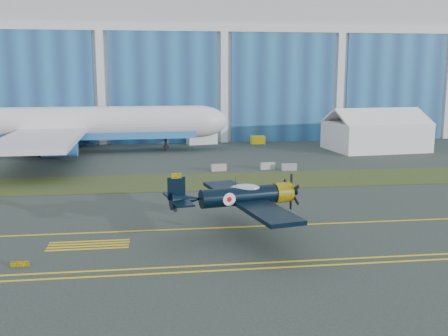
{
  "coord_description": "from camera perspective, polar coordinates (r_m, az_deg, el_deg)",
  "views": [
    {
      "loc": [
        -12.96,
        -46.61,
        12.69
      ],
      "look_at": [
        -6.48,
        1.47,
        3.87
      ],
      "focal_mm": 42.0,
      "sensor_mm": 36.0,
      "label": 1
    }
  ],
  "objects": [
    {
      "name": "ground",
      "position": [
        50.01,
        7.62,
        -4.48
      ],
      "size": [
        260.0,
        260.0,
        0.0
      ],
      "primitive_type": "plane",
      "color": "#303A36",
      "rests_on": "ground"
    },
    {
      "name": "grass_median",
      "position": [
        63.26,
        4.3,
        -1.28
      ],
      "size": [
        260.0,
        10.0,
        0.02
      ],
      "primitive_type": "cube",
      "color": "#475128",
      "rests_on": "ground"
    },
    {
      "name": "hangar",
      "position": [
        119.12,
        -1.47,
        11.4
      ],
      "size": [
        220.0,
        45.7,
        30.0
      ],
      "color": "silver",
      "rests_on": "ground"
    },
    {
      "name": "taxiway_centreline",
      "position": [
        45.39,
        9.29,
        -6.05
      ],
      "size": [
        200.0,
        0.2,
        0.02
      ],
      "primitive_type": "cube",
      "color": "yellow",
      "rests_on": "ground"
    },
    {
      "name": "edge_line_near",
      "position": [
        36.87,
        13.63,
        -10.11
      ],
      "size": [
        80.0,
        0.2,
        0.02
      ],
      "primitive_type": "cube",
      "color": "yellow",
      "rests_on": "ground"
    },
    {
      "name": "edge_line_far",
      "position": [
        37.75,
        13.07,
        -9.6
      ],
      "size": [
        80.0,
        0.2,
        0.02
      ],
      "primitive_type": "cube",
      "color": "yellow",
      "rests_on": "ground"
    },
    {
      "name": "hold_short_ladder",
      "position": [
        40.85,
        -14.52,
        -8.12
      ],
      "size": [
        6.0,
        2.4,
        0.02
      ],
      "primitive_type": null,
      "color": "yellow",
      "rests_on": "ground"
    },
    {
      "name": "guard_board_left",
      "position": [
        37.89,
        -21.33,
        -9.71
      ],
      "size": [
        1.2,
        0.15,
        0.35
      ],
      "primitive_type": "cube",
      "color": "yellow",
      "rests_on": "ground"
    },
    {
      "name": "warbird",
      "position": [
        40.72,
        1.7,
        -3.08
      ],
      "size": [
        14.64,
        16.53,
        4.25
      ],
      "rotation": [
        0.0,
        0.0,
        0.21
      ],
      "color": "black",
      "rests_on": "ground"
    },
    {
      "name": "jetliner",
      "position": [
        87.61,
        -17.52,
        8.4
      ],
      "size": [
        61.37,
        52.47,
        20.98
      ],
      "rotation": [
        0.0,
        0.0,
        0.02
      ],
      "color": "silver",
      "rests_on": "ground"
    },
    {
      "name": "tent",
      "position": [
        90.8,
        16.19,
        4.11
      ],
      "size": [
        16.19,
        12.56,
        7.05
      ],
      "rotation": [
        0.0,
        0.0,
        0.1
      ],
      "color": "white",
      "rests_on": "ground"
    },
    {
      "name": "shipping_container",
      "position": [
        94.93,
        -2.42,
        3.32
      ],
      "size": [
        5.67,
        3.22,
        2.31
      ],
      "primitive_type": "cube",
      "rotation": [
        0.0,
        0.0,
        0.21
      ],
      "color": "silver",
      "rests_on": "ground"
    },
    {
      "name": "tug",
      "position": [
        95.42,
        3.7,
        3.08
      ],
      "size": [
        2.54,
        1.67,
        1.43
      ],
      "primitive_type": "cube",
      "rotation": [
        0.0,
        0.0,
        0.05
      ],
      "color": "yellow",
      "rests_on": "ground"
    },
    {
      "name": "barrier_a",
      "position": [
        68.7,
        -0.57,
        0.04
      ],
      "size": [
        2.04,
        0.77,
        0.9
      ],
      "primitive_type": "cube",
      "rotation": [
        0.0,
        0.0,
        0.09
      ],
      "color": "#9E948C",
      "rests_on": "ground"
    },
    {
      "name": "barrier_b",
      "position": [
        70.18,
        4.75,
        0.23
      ],
      "size": [
        2.07,
        0.92,
        0.9
      ],
      "primitive_type": "cube",
      "rotation": [
        0.0,
        0.0,
        0.16
      ],
      "color": "#969A8F",
      "rests_on": "ground"
    },
    {
      "name": "barrier_c",
      "position": [
        69.62,
        7.1,
        0.1
      ],
      "size": [
        2.04,
        0.73,
        0.9
      ],
      "primitive_type": "cube",
      "rotation": [
        0.0,
        0.0,
        -0.07
      ],
      "color": "gray",
      "rests_on": "ground"
    }
  ]
}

